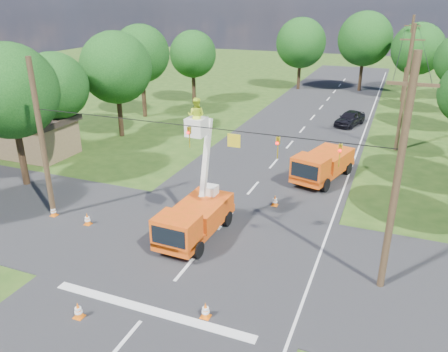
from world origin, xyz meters
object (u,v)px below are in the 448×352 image
at_px(traffic_cone_5, 53,211).
at_px(pole_right_far, 407,59).
at_px(distant_car, 350,118).
at_px(shed, 38,136).
at_px(traffic_cone_1, 206,310).
at_px(tree_far_c, 418,49).
at_px(traffic_cone_4, 87,219).
at_px(pole_left, 42,141).
at_px(tree_left_f, 193,54).
at_px(ground_worker, 201,211).
at_px(traffic_cone_2, 275,201).
at_px(tree_left_b, 10,91).
at_px(tree_left_c, 54,86).
at_px(pole_right_near, 397,178).
at_px(bucket_truck, 195,211).
at_px(tree_far_b, 365,39).
at_px(pole_right_mid, 405,89).
at_px(traffic_cone_0, 78,310).
at_px(tree_far_a, 301,43).
at_px(tree_left_e, 141,54).
at_px(traffic_cone_6, 327,157).
at_px(tree_left_d, 116,68).
at_px(traffic_cone_3, 307,181).
at_px(second_truck, 322,165).

bearing_deg(traffic_cone_5, pole_right_far, 65.86).
height_order(distant_car, shed, shed).
relative_size(traffic_cone_1, tree_far_c, 0.08).
distance_m(traffic_cone_4, pole_left, 4.86).
bearing_deg(tree_left_f, ground_worker, -63.79).
bearing_deg(ground_worker, tree_left_f, 107.36).
relative_size(traffic_cone_1, traffic_cone_2, 1.00).
distance_m(tree_left_f, tree_far_c, 27.10).
bearing_deg(tree_left_b, tree_left_c, 108.43).
height_order(pole_right_near, pole_left, pole_right_near).
distance_m(bucket_truck, pole_right_far, 40.49).
bearing_deg(bucket_truck, pole_right_near, -2.61).
relative_size(distant_car, tree_far_b, 0.42).
bearing_deg(distant_car, pole_right_mid, -37.46).
distance_m(traffic_cone_5, tree_far_c, 46.48).
bearing_deg(traffic_cone_4, ground_worker, 22.46).
bearing_deg(shed, traffic_cone_0, -43.04).
distance_m(pole_right_far, tree_far_a, 13.87).
distance_m(ground_worker, traffic_cone_4, 6.33).
distance_m(traffic_cone_2, tree_left_c, 19.45).
xyz_separation_m(traffic_cone_2, tree_left_e, (-18.84, 16.00, 6.13)).
xyz_separation_m(traffic_cone_6, tree_left_d, (-18.61, -0.16, 5.77)).
bearing_deg(tree_far_c, traffic_cone_0, -103.75).
relative_size(ground_worker, pole_left, 0.19).
height_order(tree_left_f, tree_far_b, tree_far_b).
distance_m(pole_left, tree_far_b, 46.76).
xyz_separation_m(traffic_cone_3, pole_left, (-12.70, -9.68, 4.14)).
relative_size(traffic_cone_2, traffic_cone_4, 1.00).
distance_m(traffic_cone_5, tree_left_f, 30.99).
bearing_deg(pole_left, pole_right_near, 0.00).
relative_size(traffic_cone_4, pole_right_mid, 0.07).
distance_m(traffic_cone_4, traffic_cone_5, 2.50).
bearing_deg(traffic_cone_3, traffic_cone_1, -93.82).
relative_size(tree_left_e, tree_far_b, 0.91).
bearing_deg(ground_worker, tree_left_b, 167.82).
bearing_deg(tree_left_d, second_truck, -11.59).
height_order(second_truck, traffic_cone_6, second_truck).
xyz_separation_m(traffic_cone_4, tree_far_b, (9.96, 45.19, 6.45)).
distance_m(second_truck, tree_left_b, 20.78).
bearing_deg(traffic_cone_0, traffic_cone_1, 21.91).
bearing_deg(tree_far_b, tree_left_e, -130.72).
xyz_separation_m(traffic_cone_0, tree_far_b, (5.39, 51.58, 6.45)).
height_order(traffic_cone_1, traffic_cone_5, same).
xyz_separation_m(traffic_cone_1, tree_left_f, (-17.04, 34.72, 5.33)).
xyz_separation_m(second_truck, tree_left_b, (-18.42, -8.12, 5.16)).
distance_m(tree_left_b, tree_left_e, 19.14).
xyz_separation_m(bucket_truck, tree_left_d, (-14.20, 14.25, 4.54)).
relative_size(distant_car, traffic_cone_6, 6.09).
height_order(traffic_cone_0, traffic_cone_2, same).
bearing_deg(traffic_cone_5, shed, 136.68).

